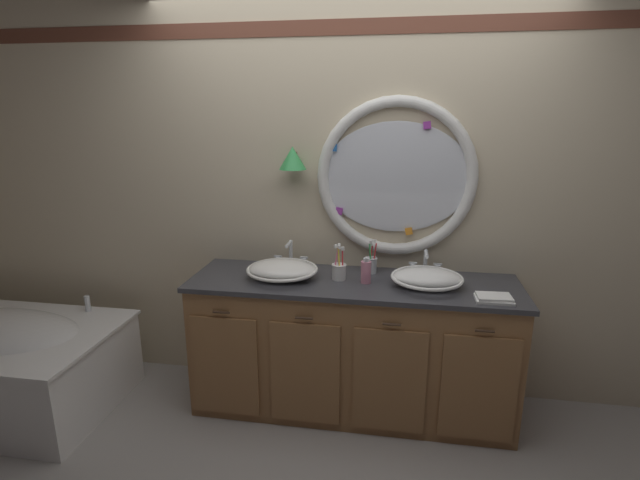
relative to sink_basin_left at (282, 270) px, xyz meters
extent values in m
plane|color=gray|center=(0.37, -0.24, -0.91)|extent=(14.00, 14.00, 0.00)
cube|color=beige|center=(0.37, 0.35, 0.39)|extent=(6.40, 0.08, 2.60)
cube|color=brown|center=(0.37, 0.31, 1.41)|extent=(6.27, 0.01, 0.09)
ellipsoid|color=silver|center=(0.66, 0.30, 0.54)|extent=(0.91, 0.02, 0.68)
torus|color=silver|center=(0.66, 0.29, 0.54)|extent=(0.98, 0.07, 0.98)
cube|color=yellow|center=(1.11, 0.28, 0.51)|extent=(0.05, 0.01, 0.05)
cube|color=purple|center=(0.83, 0.28, 0.85)|extent=(0.05, 0.01, 0.05)
cube|color=#2866B7|center=(0.27, 0.28, 0.72)|extent=(0.05, 0.01, 0.05)
cube|color=purple|center=(0.31, 0.28, 0.32)|extent=(0.05, 0.01, 0.05)
cube|color=orange|center=(0.75, 0.28, 0.20)|extent=(0.05, 0.01, 0.05)
cylinder|color=#4C3823|center=(0.03, 0.27, 0.67)|extent=(0.02, 0.09, 0.02)
cone|color=green|center=(0.03, 0.22, 0.65)|extent=(0.17, 0.17, 0.14)
cube|color=olive|center=(0.43, 0.03, -0.50)|extent=(1.95, 0.56, 0.83)
cube|color=#38383D|center=(0.43, 0.03, -0.07)|extent=(1.98, 0.60, 0.03)
cube|color=#38383D|center=(0.43, 0.30, -0.14)|extent=(1.95, 0.02, 0.11)
cube|color=olive|center=(-0.30, -0.26, -0.54)|extent=(0.41, 0.02, 0.63)
cylinder|color=#422D1E|center=(-0.30, -0.27, -0.18)|extent=(0.10, 0.01, 0.01)
cube|color=olive|center=(0.19, -0.26, -0.54)|extent=(0.41, 0.02, 0.63)
cylinder|color=#422D1E|center=(0.19, -0.27, -0.18)|extent=(0.10, 0.01, 0.01)
cube|color=olive|center=(0.68, -0.26, -0.54)|extent=(0.41, 0.02, 0.63)
cylinder|color=#422D1E|center=(0.68, -0.27, -0.18)|extent=(0.10, 0.01, 0.01)
cube|color=olive|center=(1.16, -0.26, -0.54)|extent=(0.41, 0.02, 0.63)
cylinder|color=#422D1E|center=(1.16, -0.27, -0.18)|extent=(0.10, 0.01, 0.01)
cylinder|color=silver|center=(-1.39, 0.05, -0.34)|extent=(0.04, 0.04, 0.11)
ellipsoid|color=white|center=(0.00, 0.00, 0.00)|extent=(0.42, 0.30, 0.11)
torus|color=white|center=(0.00, 0.00, 0.00)|extent=(0.44, 0.44, 0.02)
cylinder|color=silver|center=(0.00, 0.00, 0.00)|extent=(0.03, 0.03, 0.01)
ellipsoid|color=white|center=(0.86, 0.00, 0.00)|extent=(0.40, 0.26, 0.11)
torus|color=white|center=(0.86, 0.00, 0.00)|extent=(0.42, 0.42, 0.02)
cylinder|color=silver|center=(0.86, 0.00, 0.00)|extent=(0.03, 0.03, 0.01)
cylinder|color=silver|center=(0.00, 0.24, -0.04)|extent=(0.05, 0.05, 0.02)
cylinder|color=silver|center=(0.00, 0.24, 0.04)|extent=(0.02, 0.02, 0.15)
sphere|color=silver|center=(0.00, 0.24, 0.11)|extent=(0.03, 0.03, 0.03)
cylinder|color=silver|center=(0.00, 0.18, 0.11)|extent=(0.02, 0.11, 0.02)
cylinder|color=silver|center=(-0.09, 0.24, -0.02)|extent=(0.04, 0.04, 0.06)
cylinder|color=silver|center=(0.09, 0.24, -0.02)|extent=(0.04, 0.04, 0.06)
cube|color=silver|center=(-0.09, 0.24, 0.01)|extent=(0.05, 0.01, 0.01)
cube|color=silver|center=(0.09, 0.24, 0.01)|extent=(0.05, 0.01, 0.01)
cylinder|color=silver|center=(0.86, 0.24, -0.04)|extent=(0.05, 0.05, 0.02)
cylinder|color=silver|center=(0.86, 0.24, 0.03)|extent=(0.02, 0.02, 0.12)
sphere|color=silver|center=(0.86, 0.24, 0.09)|extent=(0.03, 0.03, 0.03)
cylinder|color=silver|center=(0.86, 0.18, 0.09)|extent=(0.02, 0.12, 0.02)
cylinder|color=silver|center=(0.79, 0.24, -0.02)|extent=(0.04, 0.04, 0.06)
cylinder|color=silver|center=(0.94, 0.24, -0.02)|extent=(0.04, 0.04, 0.06)
cube|color=silver|center=(0.79, 0.24, 0.01)|extent=(0.05, 0.01, 0.01)
cube|color=silver|center=(0.94, 0.24, 0.01)|extent=(0.05, 0.01, 0.01)
cylinder|color=white|center=(0.34, 0.04, -0.01)|extent=(0.08, 0.08, 0.09)
torus|color=white|center=(0.34, 0.04, 0.04)|extent=(0.09, 0.09, 0.01)
cylinder|color=#E0383D|center=(0.37, 0.03, 0.04)|extent=(0.02, 0.04, 0.17)
cube|color=white|center=(0.37, 0.03, 0.14)|extent=(0.02, 0.01, 0.03)
cylinder|color=pink|center=(0.34, 0.05, 0.05)|extent=(0.01, 0.02, 0.19)
cube|color=white|center=(0.34, 0.05, 0.16)|extent=(0.02, 0.02, 0.02)
cylinder|color=pink|center=(0.32, 0.04, 0.05)|extent=(0.04, 0.03, 0.18)
cube|color=white|center=(0.32, 0.04, 0.15)|extent=(0.02, 0.02, 0.03)
cylinder|color=yellow|center=(0.35, 0.02, 0.05)|extent=(0.02, 0.02, 0.19)
cube|color=white|center=(0.35, 0.02, 0.15)|extent=(0.02, 0.02, 0.02)
cylinder|color=silver|center=(0.53, 0.19, -0.01)|extent=(0.07, 0.07, 0.10)
torus|color=silver|center=(0.53, 0.19, 0.04)|extent=(0.08, 0.08, 0.01)
cylinder|color=#E0383D|center=(0.55, 0.19, 0.05)|extent=(0.03, 0.03, 0.19)
cube|color=white|center=(0.55, 0.19, 0.15)|extent=(0.02, 0.02, 0.02)
cylinder|color=#E0383D|center=(0.52, 0.20, 0.04)|extent=(0.03, 0.03, 0.16)
cube|color=white|center=(0.52, 0.20, 0.13)|extent=(0.02, 0.02, 0.03)
cylinder|color=green|center=(0.52, 0.18, 0.05)|extent=(0.03, 0.02, 0.18)
cube|color=white|center=(0.52, 0.18, 0.15)|extent=(0.02, 0.02, 0.02)
cylinder|color=pink|center=(0.51, 0.01, 0.01)|extent=(0.06, 0.06, 0.13)
cylinder|color=silver|center=(0.51, 0.01, 0.09)|extent=(0.04, 0.04, 0.02)
cylinder|color=silver|center=(0.51, -0.01, 0.10)|extent=(0.01, 0.04, 0.01)
cube|color=white|center=(1.21, -0.16, -0.05)|extent=(0.20, 0.13, 0.02)
cube|color=white|center=(1.21, -0.16, -0.03)|extent=(0.19, 0.13, 0.02)
camera|label=1|loc=(0.69, -2.70, 0.94)|focal=26.95mm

